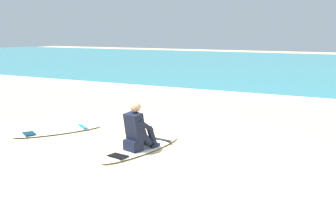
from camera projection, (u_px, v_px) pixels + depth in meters
name	position (u px, v px, depth m)	size (l,w,h in m)	color
ground_plane	(146.00, 145.00, 8.21)	(80.00, 80.00, 0.00)	#CCB584
sea	(304.00, 66.00, 26.00)	(80.00, 28.00, 0.10)	teal
breaking_foam	(242.00, 96.00, 14.08)	(80.00, 0.90, 0.11)	white
surfboard_main	(143.00, 148.00, 7.86)	(0.85, 2.33, 0.08)	white
surfer_seated	(138.00, 131.00, 7.64)	(0.51, 0.76, 0.95)	black
surfboard_spare_near	(58.00, 131.00, 9.22)	(1.50, 2.07, 0.08)	silver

